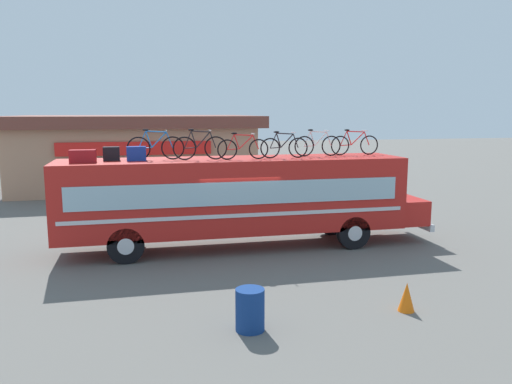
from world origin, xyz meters
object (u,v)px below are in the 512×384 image
object	(u,v)px
rooftop_bicycle_6	(355,144)
trash_bin	(250,310)
rooftop_bicycle_2	(200,147)
traffic_cone	(407,297)
luggage_bag_3	(136,154)
rooftop_bicycle_4	(284,147)
rooftop_bicycle_1	(156,147)
luggage_bag_2	(111,154)
rooftop_bicycle_3	(243,148)
bus	(239,196)
luggage_bag_1	(83,156)
rooftop_bicycle_5	(318,145)

from	to	relation	value
rooftop_bicycle_6	trash_bin	size ratio (longest dim) A/B	1.99
rooftop_bicycle_2	traffic_cone	world-z (taller)	rooftop_bicycle_2
luggage_bag_3	rooftop_bicycle_4	xyz separation A→B (m)	(4.72, -0.20, 0.15)
rooftop_bicycle_1	rooftop_bicycle_6	xyz separation A→B (m)	(6.87, 0.28, -0.03)
luggage_bag_2	luggage_bag_3	size ratio (longest dim) A/B	0.84
rooftop_bicycle_2	rooftop_bicycle_3	world-z (taller)	rooftop_bicycle_2
bus	rooftop_bicycle_3	xyz separation A→B (m)	(0.04, -0.40, 1.60)
bus	rooftop_bicycle_4	bearing A→B (deg)	-8.56
luggage_bag_1	traffic_cone	distance (m)	9.96
rooftop_bicycle_3	rooftop_bicycle_1	bearing A→B (deg)	169.70
bus	rooftop_bicycle_3	size ratio (longest dim) A/B	7.44
rooftop_bicycle_1	rooftop_bicycle_6	distance (m)	6.87
rooftop_bicycle_3	rooftop_bicycle_5	world-z (taller)	rooftop_bicycle_5
rooftop_bicycle_4	trash_bin	xyz separation A→B (m)	(-2.51, -6.23, -2.92)
bus	luggage_bag_1	size ratio (longest dim) A/B	16.33
luggage_bag_2	rooftop_bicycle_6	bearing A→B (deg)	1.38
rooftop_bicycle_5	bus	bearing A→B (deg)	-175.53
rooftop_bicycle_5	traffic_cone	xyz separation A→B (m)	(-0.14, -6.47, -3.04)
luggage_bag_2	rooftop_bicycle_6	xyz separation A→B (m)	(8.23, 0.20, 0.16)
traffic_cone	rooftop_bicycle_5	bearing A→B (deg)	88.79
trash_bin	rooftop_bicycle_1	bearing A→B (deg)	103.83
traffic_cone	rooftop_bicycle_2	bearing A→B (deg)	123.00
luggage_bag_3	traffic_cone	world-z (taller)	luggage_bag_3
trash_bin	traffic_cone	bearing A→B (deg)	3.13
rooftop_bicycle_4	traffic_cone	xyz separation A→B (m)	(1.18, -6.03, -3.03)
luggage_bag_3	trash_bin	size ratio (longest dim) A/B	0.66
rooftop_bicycle_3	rooftop_bicycle_4	xyz separation A→B (m)	(1.42, 0.18, 0.01)
luggage_bag_2	rooftop_bicycle_5	size ratio (longest dim) A/B	0.30
bus	rooftop_bicycle_1	distance (m)	3.13
trash_bin	luggage_bag_2	bearing A→B (deg)	114.13
luggage_bag_1	rooftop_bicycle_6	size ratio (longest dim) A/B	0.43
rooftop_bicycle_5	luggage_bag_3	bearing A→B (deg)	-177.73
rooftop_bicycle_2	rooftop_bicycle_5	bearing A→B (deg)	5.74
luggage_bag_1	rooftop_bicycle_6	world-z (taller)	rooftop_bicycle_6
traffic_cone	rooftop_bicycle_3	bearing A→B (deg)	113.94
trash_bin	luggage_bag_1	bearing A→B (deg)	121.52
luggage_bag_3	rooftop_bicycle_6	bearing A→B (deg)	3.05
rooftop_bicycle_4	luggage_bag_1	bearing A→B (deg)	-179.26
rooftop_bicycle_6	rooftop_bicycle_3	bearing A→B (deg)	-169.46
luggage_bag_2	rooftop_bicycle_1	size ratio (longest dim) A/B	0.27
luggage_bag_1	rooftop_bicycle_5	world-z (taller)	rooftop_bicycle_5
bus	rooftop_bicycle_5	size ratio (longest dim) A/B	7.44
luggage_bag_3	rooftop_bicycle_3	distance (m)	3.33
rooftop_bicycle_4	rooftop_bicycle_6	size ratio (longest dim) A/B	0.91
rooftop_bicycle_2	trash_bin	bearing A→B (deg)	-87.79
rooftop_bicycle_5	luggage_bag_2	bearing A→B (deg)	-179.67
rooftop_bicycle_1	traffic_cone	size ratio (longest dim) A/B	2.69
rooftop_bicycle_3	traffic_cone	size ratio (longest dim) A/B	2.49
bus	rooftop_bicycle_1	size ratio (longest dim) A/B	6.90
rooftop_bicycle_2	traffic_cone	distance (m)	7.85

